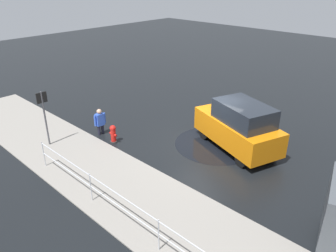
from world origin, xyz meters
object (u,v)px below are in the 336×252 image
pedestrian (100,120)px  sign_post (44,111)px  moving_hatchback (239,126)px  fire_hydrant (113,134)px

pedestrian → sign_post: bearing=70.9°
pedestrian → sign_post: sign_post is taller
moving_hatchback → sign_post: size_ratio=1.77×
moving_hatchback → pedestrian: 6.08m
moving_hatchback → pedestrian: (5.23, 3.09, -0.34)m
sign_post → moving_hatchback: bearing=-138.8°
sign_post → fire_hydrant: bearing=-131.3°
pedestrian → sign_post: size_ratio=0.51×
moving_hatchback → pedestrian: bearing=30.5°
fire_hydrant → pedestrian: bearing=-5.6°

